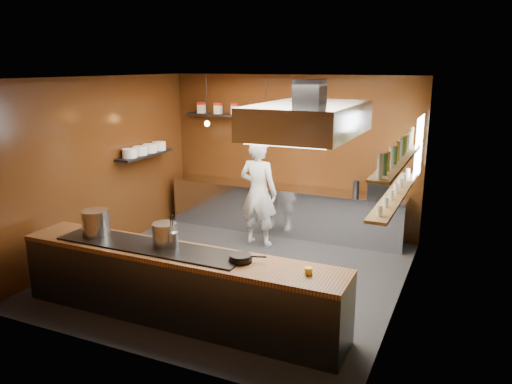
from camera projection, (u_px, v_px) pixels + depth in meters
The scene contains 26 objects.
floor at pixel (234, 273), 7.86m from camera, with size 5.00×5.00×0.00m, color #232326.
back_wall at pixel (291, 154), 9.69m from camera, with size 5.00×5.00×0.00m, color #38190A.
left_wall at pixel (102, 166), 8.48m from camera, with size 5.00×5.00×0.00m, color #38190A.
right_wall at pixel (404, 198), 6.49m from camera, with size 5.00×5.00×0.00m, color #4B4B2A.
ceiling at pixel (232, 78), 7.11m from camera, with size 5.00×5.00×0.00m, color silver.
window_pane at pixel (419, 148), 7.91m from camera, with size 1.00×1.00×0.00m, color white.
prep_counter at pixel (284, 210), 9.66m from camera, with size 4.60×0.65×0.90m, color silver.
pass_counter at pixel (177, 285), 6.33m from camera, with size 4.40×0.72×0.94m.
tin_shelf at pixel (246, 116), 9.75m from camera, with size 2.60×0.26×0.04m, color black.
plate_shelf at pixel (145, 155), 9.29m from camera, with size 0.30×1.40×0.04m, color black.
bottle_shelf_upper at pixel (398, 161), 6.71m from camera, with size 0.26×2.80×0.04m, color brown.
bottle_shelf_lower at pixel (395, 195), 6.83m from camera, with size 0.26×2.80×0.04m, color brown.
extractor_hood at pixel (309, 119), 6.36m from camera, with size 1.20×2.00×0.72m.
pendant_left at pixel (207, 121), 9.38m from camera, with size 0.10×0.10×0.95m.
pendant_right at pixel (266, 124), 8.90m from camera, with size 0.10×0.10×0.95m.
storage_tins at pixel (253, 110), 9.66m from camera, with size 2.43×0.13×0.22m.
plate_stacks at pixel (145, 149), 9.26m from camera, with size 0.26×1.16×0.16m.
bottles at pixel (399, 151), 6.68m from camera, with size 0.06×2.66×0.24m.
wine_glasses at pixel (396, 189), 6.81m from camera, with size 0.07×2.37×0.13m.
stockpot_large at pixel (96, 223), 6.70m from camera, with size 0.36×0.36×0.35m, color #B2B4B9.
stockpot_small at pixel (165, 234), 6.33m from camera, with size 0.32×0.32×0.30m, color silver.
utensil_crock at pixel (172, 240), 6.28m from camera, with size 0.16×0.16×0.20m, color silver.
frying_pan at pixel (241, 258), 5.87m from camera, with size 0.44×0.28×0.07m.
butter_jar at pixel (308, 271), 5.53m from camera, with size 0.09×0.09×0.08m, color gold.
espresso_machine at pixel (378, 187), 8.80m from camera, with size 0.36×0.34×0.36m, color black.
chef at pixel (258, 193), 8.88m from camera, with size 0.70×0.46×1.93m, color white.
Camera 1 is at (3.31, -6.51, 3.18)m, focal length 35.00 mm.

